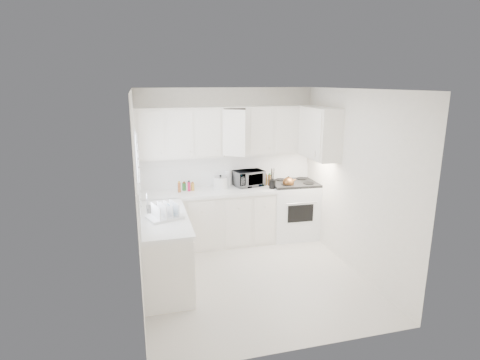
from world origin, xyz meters
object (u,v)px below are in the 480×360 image
object	(u,v)px
stove	(294,201)
utensil_crock	(272,178)
rice_cooker	(221,182)
tea_kettle	(288,182)
microwave	(249,176)
dish_rack	(164,210)

from	to	relation	value
stove	utensil_crock	world-z (taller)	utensil_crock
stove	rice_cooker	size ratio (longest dim) A/B	5.48
stove	tea_kettle	size ratio (longest dim) A/B	5.34
rice_cooker	utensil_crock	world-z (taller)	utensil_crock
stove	utensil_crock	bearing A→B (deg)	-159.57
microwave	stove	bearing A→B (deg)	-21.06
stove	microwave	world-z (taller)	same
utensil_crock	dish_rack	size ratio (longest dim) A/B	0.82
tea_kettle	rice_cooker	bearing A→B (deg)	-179.97
microwave	tea_kettle	bearing A→B (deg)	-36.86
rice_cooker	dish_rack	size ratio (longest dim) A/B	0.54
tea_kettle	utensil_crock	bearing A→B (deg)	-171.14
stove	tea_kettle	bearing A→B (deg)	-135.44
stove	microwave	bearing A→B (deg)	174.36
stove	dish_rack	world-z (taller)	stove
microwave	rice_cooker	world-z (taller)	microwave
stove	utensil_crock	size ratio (longest dim) A/B	3.60
tea_kettle	microwave	world-z (taller)	microwave
stove	tea_kettle	distance (m)	0.48
tea_kettle	utensil_crock	xyz separation A→B (m)	(-0.28, 0.01, 0.08)
stove	tea_kettle	world-z (taller)	stove
rice_cooker	utensil_crock	distance (m)	0.87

